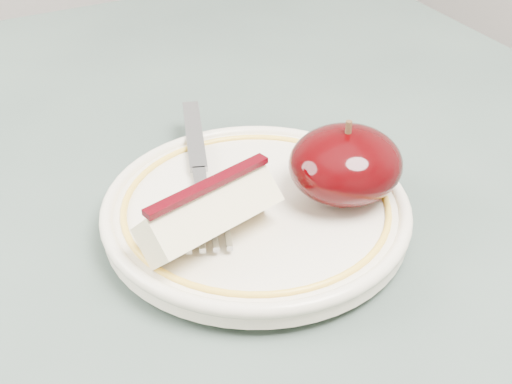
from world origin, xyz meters
name	(u,v)px	position (x,y,z in m)	size (l,w,h in m)	color
plate	(256,210)	(0.10, 0.01, 0.76)	(0.20, 0.20, 0.02)	beige
apple_half	(345,164)	(0.16, 0.00, 0.79)	(0.07, 0.07, 0.05)	black
apple_wedge	(210,213)	(0.06, -0.01, 0.79)	(0.09, 0.06, 0.04)	beige
fork	(199,171)	(0.08, 0.06, 0.77)	(0.08, 0.17, 0.00)	#95989D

